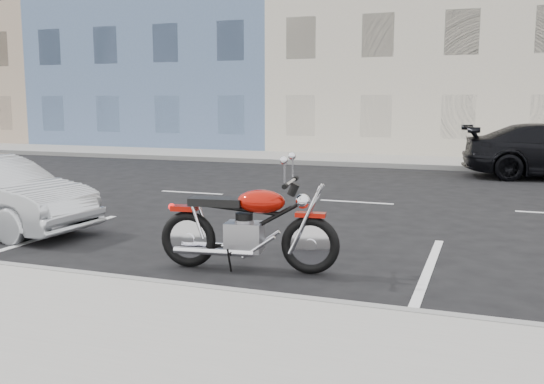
{
  "coord_description": "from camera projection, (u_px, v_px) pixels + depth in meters",
  "views": [
    {
      "loc": [
        0.69,
        -12.8,
        2.18
      ],
      "look_at": [
        -2.42,
        -4.22,
        0.8
      ],
      "focal_mm": 40.0,
      "sensor_mm": 36.0,
      "label": 1
    }
  ],
  "objects": [
    {
      "name": "curb_near",
      "position": [
        5.0,
        269.0,
        7.62
      ],
      "size": [
        80.0,
        0.12,
        0.16
      ],
      "primitive_type": "cube",
      "color": "gray",
      "rests_on": "ground"
    },
    {
      "name": "curb_far",
      "position": [
        313.0,
        163.0,
        20.64
      ],
      "size": [
        80.0,
        0.12,
        0.16
      ],
      "primitive_type": "cube",
      "color": "gray",
      "rests_on": "ground"
    },
    {
      "name": "ground",
      "position": [
        452.0,
        208.0,
        12.45
      ],
      "size": [
        120.0,
        120.0,
        0.0
      ],
      "primitive_type": "plane",
      "color": "black",
      "rests_on": "ground"
    },
    {
      "name": "bldg_cream",
      "position": [
        435.0,
        21.0,
        27.42
      ],
      "size": [
        12.0,
        12.0,
        11.5
      ],
      "primitive_type": "cube",
      "color": "beige",
      "rests_on": "ground"
    },
    {
      "name": "motorcycle",
      "position": [
        313.0,
        232.0,
        7.6
      ],
      "size": [
        2.36,
        0.8,
        1.19
      ],
      "rotation": [
        0.0,
        0.0,
        0.14
      ],
      "color": "black",
      "rests_on": "ground"
    },
    {
      "name": "bldg_far_west",
      "position": [
        14.0,
        35.0,
        35.48
      ],
      "size": [
        12.0,
        12.0,
        12.0
      ],
      "primitive_type": "cube",
      "color": "tan",
      "rests_on": "ground"
    },
    {
      "name": "bldg_blue",
      "position": [
        197.0,
        17.0,
        31.36
      ],
      "size": [
        12.0,
        12.0,
        13.0
      ],
      "primitive_type": "cube",
      "color": "slate",
      "rests_on": "ground"
    },
    {
      "name": "sidewalk_far",
      "position": [
        326.0,
        159.0,
        22.22
      ],
      "size": [
        80.0,
        3.4,
        0.15
      ],
      "primitive_type": "cube",
      "color": "gray",
      "rests_on": "ground"
    }
  ]
}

